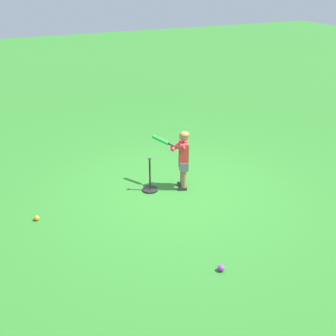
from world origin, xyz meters
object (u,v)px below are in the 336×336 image
object	(u,v)px
child_batter	(182,154)
play_ball_center_lawn	(221,268)
play_ball_near_batter	(37,218)
batting_tee	(150,185)

from	to	relation	value
child_batter	play_ball_center_lawn	distance (m)	2.44
play_ball_near_batter	batting_tee	xyz separation A→B (m)	(0.17, -2.00, 0.06)
play_ball_center_lawn	play_ball_near_batter	bearing A→B (deg)	41.77
play_ball_center_lawn	batting_tee	size ratio (longest dim) A/B	0.15
child_batter	batting_tee	bearing A→B (deg)	77.65
play_ball_center_lawn	child_batter	bearing A→B (deg)	-13.42
child_batter	batting_tee	xyz separation A→B (m)	(0.12, 0.56, -0.55)
play_ball_center_lawn	play_ball_near_batter	distance (m)	3.03
child_batter	play_ball_near_batter	size ratio (longest dim) A/B	13.02
batting_tee	play_ball_near_batter	bearing A→B (deg)	94.79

